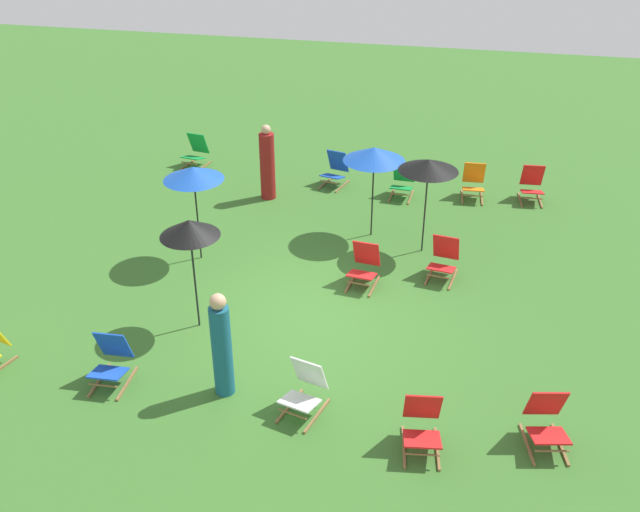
% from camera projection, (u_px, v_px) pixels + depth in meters
% --- Properties ---
extents(ground_plane, '(40.00, 40.00, 0.00)m').
position_uv_depth(ground_plane, '(304.00, 315.00, 11.95)').
color(ground_plane, '#386B28').
extents(deckchair_0, '(0.59, 0.82, 0.83)m').
position_uv_depth(deckchair_0, '(196.00, 152.00, 17.57)').
color(deckchair_0, olive).
rests_on(deckchair_0, ground).
extents(deckchair_1, '(0.59, 0.83, 0.83)m').
position_uv_depth(deckchair_1, '(422.00, 425.00, 9.12)').
color(deckchair_1, olive).
rests_on(deckchair_1, ground).
extents(deckchair_2, '(0.53, 0.79, 0.83)m').
position_uv_depth(deckchair_2, '(111.00, 361.00, 10.28)').
color(deckchair_2, olive).
rests_on(deckchair_2, ground).
extents(deckchair_3, '(0.58, 0.82, 0.83)m').
position_uv_depth(deckchair_3, '(443.00, 259.00, 12.87)').
color(deckchair_3, olive).
rests_on(deckchair_3, ground).
extents(deckchair_5, '(0.51, 0.78, 0.83)m').
position_uv_depth(deckchair_5, '(402.00, 181.00, 15.97)').
color(deckchair_5, olive).
rests_on(deckchair_5, ground).
extents(deckchair_6, '(0.55, 0.80, 0.83)m').
position_uv_depth(deckchair_6, '(364.00, 266.00, 12.66)').
color(deckchair_6, olive).
rests_on(deckchair_6, ground).
extents(deckchair_7, '(0.54, 0.80, 0.83)m').
position_uv_depth(deckchair_7, '(532.00, 185.00, 15.78)').
color(deckchair_7, olive).
rests_on(deckchair_7, ground).
extents(deckchair_8, '(0.63, 0.85, 0.83)m').
position_uv_depth(deckchair_8, '(547.00, 422.00, 9.17)').
color(deckchair_8, olive).
rests_on(deckchair_8, ground).
extents(deckchair_9, '(0.53, 0.79, 0.83)m').
position_uv_depth(deckchair_9, '(473.00, 183.00, 15.91)').
color(deckchair_9, olive).
rests_on(deckchair_9, ground).
extents(deckchair_10, '(0.64, 0.85, 0.83)m').
position_uv_depth(deckchair_10, '(335.00, 170.00, 16.54)').
color(deckchair_10, olive).
rests_on(deckchair_10, ground).
extents(deckchair_11, '(0.65, 0.85, 0.83)m').
position_uv_depth(deckchair_11, '(305.00, 389.00, 9.73)').
color(deckchair_11, olive).
rests_on(deckchair_11, ground).
extents(umbrella_0, '(0.95, 0.95, 1.96)m').
position_uv_depth(umbrella_0, '(189.00, 228.00, 10.80)').
color(umbrella_0, black).
rests_on(umbrella_0, ground).
extents(umbrella_1, '(1.12, 1.12, 1.90)m').
position_uv_depth(umbrella_1, '(193.00, 173.00, 12.79)').
color(umbrella_1, black).
rests_on(umbrella_1, ground).
extents(umbrella_2, '(1.14, 1.14, 1.93)m').
position_uv_depth(umbrella_2, '(429.00, 165.00, 13.02)').
color(umbrella_2, black).
rests_on(umbrella_2, ground).
extents(umbrella_3, '(1.22, 1.22, 1.91)m').
position_uv_depth(umbrella_3, '(374.00, 154.00, 13.63)').
color(umbrella_3, black).
rests_on(umbrella_3, ground).
extents(person_0, '(0.46, 0.46, 1.73)m').
position_uv_depth(person_0, '(267.00, 164.00, 15.69)').
color(person_0, maroon).
rests_on(person_0, ground).
extents(person_1, '(0.38, 0.38, 1.68)m').
position_uv_depth(person_1, '(222.00, 347.00, 9.86)').
color(person_1, '#195972').
rests_on(person_1, ground).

